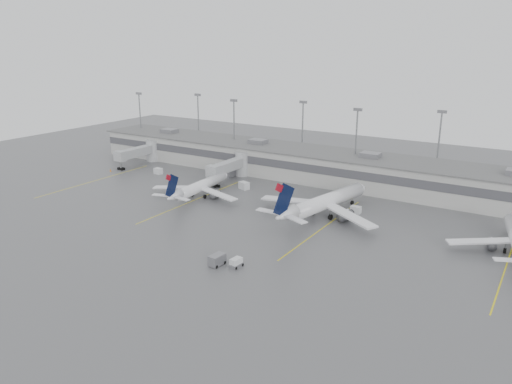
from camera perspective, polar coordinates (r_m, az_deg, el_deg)
The scene contains 18 objects.
ground at distance 96.21m, azimuth -7.88°, elevation -6.34°, with size 260.00×260.00×0.00m, color #4D4D50.
terminal at distance 141.90m, azimuth 7.12°, elevation 3.09°, with size 152.00×17.00×9.45m.
light_masts at distance 145.43m, azimuth 8.20°, elevation 6.55°, with size 142.40×8.00×20.60m.
jet_bridge_left at distance 163.36m, azimuth -12.78°, elevation 4.52°, with size 4.00×17.20×7.00m.
jet_bridge_right at distance 141.44m, azimuth -2.57°, elevation 3.04°, with size 4.00×17.20×7.00m.
stand_markings at distance 114.31m, azimuth -0.21°, elevation -2.36°, with size 105.25×40.00×0.01m.
jet_mid_left at distance 125.67m, azimuth -6.50°, elevation 0.64°, with size 24.39×27.42×8.87m.
jet_mid_right at distance 111.64m, azimuth 7.75°, elevation -1.14°, with size 29.79×33.72×11.02m.
baggage_tug at distance 87.55m, azimuth -2.29°, elevation -8.17°, with size 1.82×2.62×1.60m.
baggage_cart at distance 88.19m, azimuth -4.47°, elevation -7.73°, with size 2.02×3.20×1.97m.
gse_uld_a at distance 150.14m, azimuth -11.12°, elevation 2.37°, with size 2.44×1.62×1.73m, color silver.
gse_uld_b at distance 132.11m, azimuth -1.38°, elevation 0.75°, with size 2.74×1.83×1.94m, color silver.
gse_uld_c at distance 116.00m, azimuth 11.33°, elevation -1.99°, with size 2.29×1.53×1.62m, color silver.
gse_loader at distance 144.34m, azimuth -3.09°, elevation 2.18°, with size 2.22×3.55×2.22m, color slate.
cone_a at distance 156.42m, azimuth -16.30°, elevation 2.41°, with size 0.50×0.50×0.80m, color orange.
cone_b at distance 131.93m, azimuth -6.61°, elevation 0.34°, with size 0.45×0.45×0.71m, color orange.
cone_c at distance 114.57m, azimuth 9.43°, elevation -2.39°, with size 0.38×0.38×0.60m, color orange.
cone_d at distance 109.93m, azimuth 26.12°, elevation -4.79°, with size 0.41×0.41×0.65m, color orange.
Camera 1 is at (57.44, -67.37, 37.67)m, focal length 35.00 mm.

